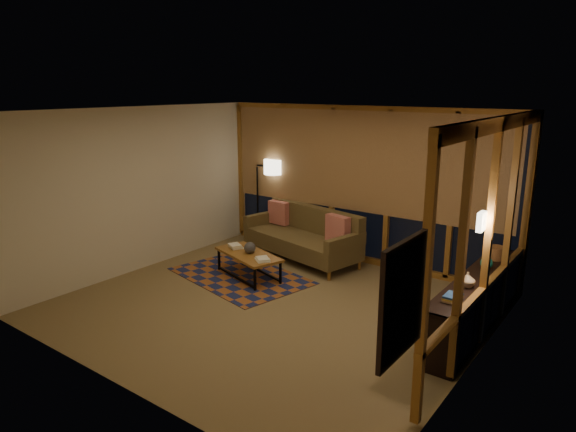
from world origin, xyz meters
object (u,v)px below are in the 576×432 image
Objects in this scene: sofa at (301,235)px; floor_lamp at (258,200)px; coffee_table at (249,265)px; bookshelf at (475,303)px.

floor_lamp reaches higher than sofa.
sofa is at bearing -21.16° from floor_lamp.
bookshelf is at bearing 23.18° from coffee_table.
coffee_table is (-0.18, -1.23, -0.25)m from sofa.
sofa is 3.44m from bookshelf.
bookshelf is (3.49, 0.34, 0.14)m from coffee_table.
coffee_table is at bearing -174.42° from bookshelf.
sofa is 1.80× the size of coffee_table.
floor_lamp reaches higher than bookshelf.
coffee_table is at bearing -57.70° from floor_lamp.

